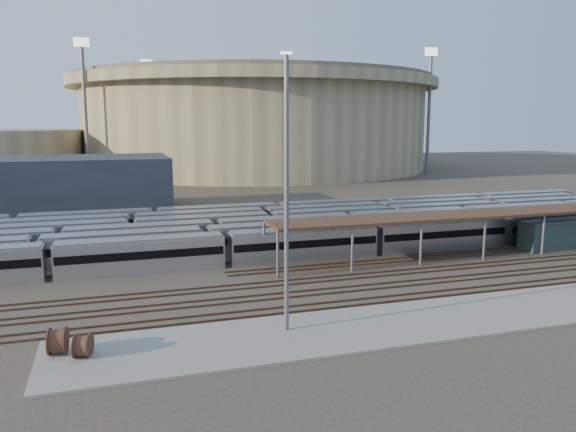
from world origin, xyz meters
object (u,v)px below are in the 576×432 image
at_px(cable_reel_west, 58,341).
at_px(yard_light_pole, 286,195).
at_px(cable_reel_east, 83,346).
at_px(teal_boxcar, 570,233).

distance_m(cable_reel_west, yard_light_pole, 19.33).
bearing_deg(yard_light_pole, cable_reel_west, 178.53).
relative_size(cable_reel_east, yard_light_pole, 0.08).
relative_size(cable_reel_west, cable_reel_east, 1.15).
distance_m(teal_boxcar, cable_reel_east, 62.76).
bearing_deg(cable_reel_east, yard_light_pole, 2.59).
bearing_deg(teal_boxcar, cable_reel_west, -167.89).
bearing_deg(teal_boxcar, cable_reel_east, -166.50).
height_order(teal_boxcar, cable_reel_west, teal_boxcar).
height_order(teal_boxcar, yard_light_pole, yard_light_pole).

